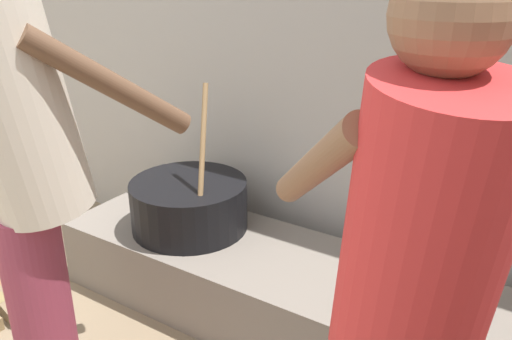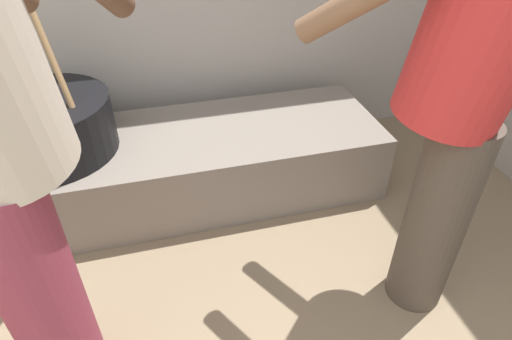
{
  "view_description": "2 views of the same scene",
  "coord_description": "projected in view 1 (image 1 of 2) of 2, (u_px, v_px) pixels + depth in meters",
  "views": [
    {
      "loc": [
        1.73,
        0.2,
        1.51
      ],
      "look_at": [
        0.87,
        1.55,
        0.87
      ],
      "focal_mm": 36.58,
      "sensor_mm": 36.0,
      "label": 1
    },
    {
      "loc": [
        0.71,
        0.2,
        1.35
      ],
      "look_at": [
        0.95,
        1.09,
        0.67
      ],
      "focal_mm": 30.2,
      "sensor_mm": 36.0,
      "label": 2
    }
  ],
  "objects": [
    {
      "name": "hearth_ledge",
      "position": [
        269.0,
        286.0,
        2.32
      ],
      "size": [
        2.01,
        0.6,
        0.33
      ],
      "primitive_type": "cube",
      "color": "slate",
      "rests_on": "ground_plane"
    },
    {
      "name": "block_enclosure_rear",
      "position": [
        205.0,
        45.0,
        2.74
      ],
      "size": [
        5.27,
        0.2,
        2.21
      ],
      "primitive_type": "cube",
      "color": "#ADA8A0",
      "rests_on": "ground_plane"
    },
    {
      "name": "cook_in_cream_shirt",
      "position": [
        27.0,
        166.0,
        1.56
      ],
      "size": [
        0.56,
        0.75,
        1.64
      ],
      "color": "#8C3347",
      "rests_on": "ground_plane"
    },
    {
      "name": "cook_in_red_shirt",
      "position": [
        414.0,
        309.0,
        1.03
      ],
      "size": [
        0.68,
        0.68,
        1.53
      ],
      "color": "#4C4238",
      "rests_on": "ground_plane"
    },
    {
      "name": "cooking_pot_main",
      "position": [
        189.0,
        204.0,
        2.46
      ],
      "size": [
        0.55,
        0.55,
        0.69
      ],
      "color": "black",
      "rests_on": "hearth_ledge"
    }
  ]
}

